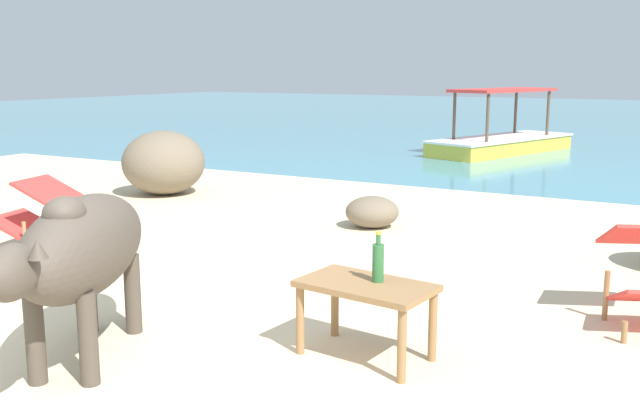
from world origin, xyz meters
TOP-DOWN VIEW (x-y plane):
  - sand_beach at (0.00, 0.00)m, footprint 18.00×14.00m
  - water_surface at (0.00, 22.00)m, footprint 60.00×36.00m
  - cow at (-0.09, 0.31)m, footprint 1.11×1.73m
  - low_bench_table at (1.31, 1.12)m, footprint 0.81×0.52m
  - bottle at (1.36, 1.18)m, footprint 0.07×0.07m
  - deck_chair_far at (-2.35, 1.87)m, footprint 0.86×0.69m
  - shore_rock_medium at (-3.41, 4.78)m, footprint 1.49×1.50m
  - shore_rock_small at (-0.12, 4.29)m, footprint 0.76×0.75m
  - boat_yellow at (-0.80, 11.96)m, footprint 2.26×3.85m

SIDE VIEW (x-z plane):
  - water_surface at x=0.00m, z-range -0.01..0.01m
  - sand_beach at x=0.00m, z-range 0.00..0.04m
  - shore_rock_small at x=-0.12m, z-range 0.04..0.37m
  - boat_yellow at x=-0.80m, z-range -0.35..0.94m
  - low_bench_table at x=1.31m, z-range 0.19..0.64m
  - deck_chair_far at x=-2.35m, z-range 0.08..0.77m
  - shore_rock_medium at x=-3.41m, z-range 0.04..0.89m
  - bottle at x=1.36m, z-range 0.46..0.76m
  - cow at x=-0.09m, z-range 0.20..1.19m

